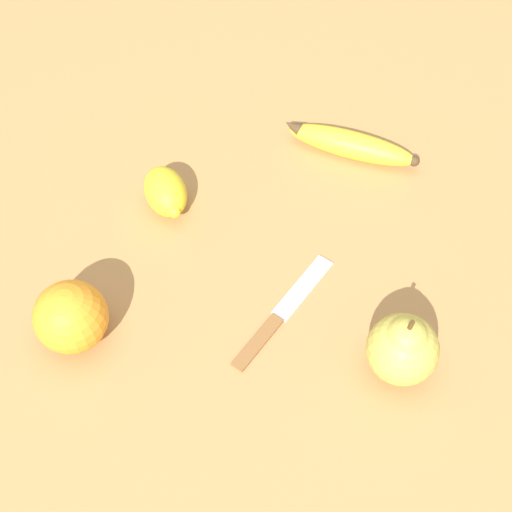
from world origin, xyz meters
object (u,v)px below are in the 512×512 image
object	(u,v)px
pear	(403,348)
paring_knife	(280,314)
orange	(71,317)
lemon	(166,192)
banana	(350,144)

from	to	relation	value
pear	paring_knife	distance (m)	0.15
orange	pear	bearing A→B (deg)	-114.41
lemon	paring_knife	bearing A→B (deg)	-157.69
paring_knife	lemon	bearing A→B (deg)	166.50
banana	pear	size ratio (longest dim) A/B	1.70
pear	lemon	xyz separation A→B (m)	(0.32, 0.19, -0.02)
banana	pear	xyz separation A→B (m)	(-0.33, 0.08, 0.03)
banana	lemon	bearing A→B (deg)	41.25
lemon	paring_knife	distance (m)	0.23
banana	orange	distance (m)	0.45
lemon	banana	bearing A→B (deg)	-87.43
banana	orange	xyz separation A→B (m)	(-0.17, 0.42, 0.02)
orange	lemon	distance (m)	0.22
orange	lemon	world-z (taller)	orange
orange	pear	world-z (taller)	pear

